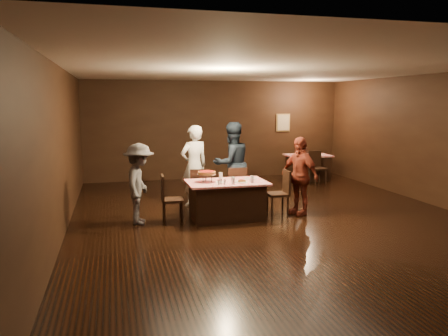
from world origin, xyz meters
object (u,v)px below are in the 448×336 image
(plate_empty, at_px, (250,179))
(glass_front_left, at_px, (233,181))
(main_table, at_px, (227,200))
(chair_far_left, at_px, (200,190))
(glass_back, at_px, (221,176))
(chair_end_right, at_px, (278,193))
(chair_back_near, at_px, (318,168))
(chair_back_far, at_px, (300,162))
(diner_red_shirt, at_px, (299,176))
(back_table, at_px, (308,167))
(pizza_stand, at_px, (207,173))
(chair_far_right, at_px, (236,188))
(diner_white_jacket, at_px, (194,166))
(glass_front_right, at_px, (252,179))
(chair_end_left, at_px, (173,199))
(diner_navy_hoodie, at_px, (232,164))
(diner_grey_knit, at_px, (139,184))

(plate_empty, height_order, glass_front_left, glass_front_left)
(main_table, bearing_deg, chair_far_left, 118.07)
(plate_empty, relative_size, glass_back, 1.79)
(chair_end_right, distance_m, glass_front_left, 1.15)
(main_table, height_order, plate_empty, plate_empty)
(chair_back_near, height_order, chair_back_far, same)
(chair_back_far, height_order, diner_red_shirt, diner_red_shirt)
(back_table, xyz_separation_m, pizza_stand, (-3.93, -3.70, 0.57))
(chair_far_right, height_order, diner_white_jacket, diner_white_jacket)
(glass_front_right, bearing_deg, glass_front_left, -172.87)
(diner_white_jacket, distance_m, glass_front_right, 1.79)
(chair_back_near, distance_m, plate_empty, 4.17)
(glass_front_right, bearing_deg, plate_empty, 75.96)
(chair_end_left, relative_size, chair_back_far, 1.00)
(back_table, bearing_deg, chair_end_left, -141.02)
(diner_white_jacket, bearing_deg, back_table, -166.95)
(chair_far_left, distance_m, glass_back, 0.68)
(glass_front_left, bearing_deg, pizza_stand, 142.13)
(diner_white_jacket, relative_size, glass_front_right, 13.16)
(diner_red_shirt, bearing_deg, chair_end_right, -118.01)
(chair_back_far, distance_m, diner_navy_hoodie, 4.43)
(chair_far_right, relative_size, chair_back_far, 1.00)
(chair_far_right, distance_m, plate_empty, 0.69)
(chair_far_right, bearing_deg, chair_end_right, 137.32)
(chair_far_right, xyz_separation_m, diner_navy_hoodie, (0.04, 0.46, 0.48))
(diner_grey_knit, bearing_deg, glass_back, -70.52)
(chair_back_near, height_order, diner_grey_knit, diner_grey_knit)
(back_table, relative_size, chair_far_left, 1.37)
(diner_red_shirt, bearing_deg, chair_back_near, 123.00)
(plate_empty, distance_m, glass_front_left, 0.68)
(diner_red_shirt, distance_m, glass_back, 1.65)
(back_table, relative_size, chair_end_left, 1.37)
(chair_far_left, height_order, chair_end_right, same)
(diner_white_jacket, distance_m, plate_empty, 1.52)
(chair_back_far, bearing_deg, chair_end_left, 53.75)
(main_table, relative_size, diner_grey_knit, 1.02)
(diner_navy_hoodie, xyz_separation_m, diner_red_shirt, (1.13, -1.24, -0.13))
(chair_end_right, bearing_deg, chair_far_left, -113.34)
(chair_end_left, distance_m, glass_back, 1.15)
(chair_far_left, height_order, chair_back_near, same)
(chair_far_left, height_order, chair_back_far, same)
(pizza_stand, bearing_deg, diner_red_shirt, -2.31)
(chair_back_near, bearing_deg, chair_end_right, -135.01)
(main_table, height_order, chair_back_far, chair_back_far)
(chair_back_far, xyz_separation_m, plate_empty, (-2.98, -4.20, 0.30))
(chair_far_left, xyz_separation_m, diner_navy_hoodie, (0.84, 0.46, 0.48))
(chair_end_left, xyz_separation_m, pizza_stand, (0.70, 0.05, 0.48))
(chair_back_far, bearing_deg, back_table, 100.55)
(chair_far_right, height_order, glass_back, chair_far_right)
(chair_end_left, distance_m, pizza_stand, 0.85)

